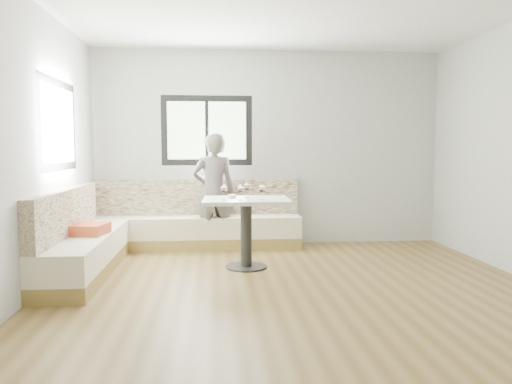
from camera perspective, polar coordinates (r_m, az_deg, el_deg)
room at (r=4.87m, az=3.73°, el=5.17°), size 5.01×5.01×2.81m
banquette at (r=6.50m, az=-11.75°, el=-4.52°), size 2.90×2.80×0.95m
table at (r=5.81m, az=-1.14°, el=-2.77°), size 1.02×0.80×0.82m
person at (r=6.89m, az=-4.85°, el=0.06°), size 0.63×0.46×1.61m
olive_ramekin at (r=5.85m, az=-2.81°, el=-0.49°), size 0.10×0.10×0.04m
wine_glass_a at (r=5.62m, az=-3.69°, el=0.30°), size 0.08×0.08×0.17m
wine_glass_b at (r=5.57m, az=-1.77°, el=0.26°), size 0.08×0.08×0.17m
wine_glass_c at (r=5.66m, az=0.71°, el=0.35°), size 0.08×0.08×0.17m
wine_glass_d at (r=5.88m, az=-1.02°, el=0.52°), size 0.08×0.08×0.17m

